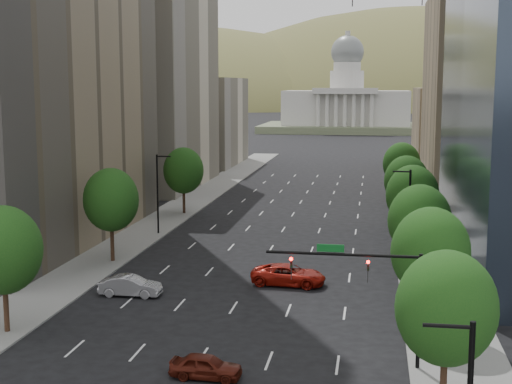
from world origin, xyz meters
The scene contains 23 objects.
sidewalk_left centered at (-15.50, 60.00, 0.07)m, with size 6.00×200.00×0.15m, color slate.
sidewalk_right centered at (15.50, 60.00, 0.07)m, with size 6.00×200.00×0.15m, color slate.
midrise_cream_left centered at (-25.00, 103.00, 17.50)m, with size 14.00×30.00×35.00m, color beige.
filler_left centered at (-25.00, 136.00, 9.00)m, with size 14.00×26.00×18.00m, color beige.
parking_tan_right centered at (25.00, 100.00, 15.00)m, with size 14.00×30.00×30.00m, color #8C7759.
filler_right centered at (25.00, 133.00, 8.00)m, with size 14.00×26.00×16.00m, color #8C7759.
tree_right_0 centered at (14.00, 25.00, 5.39)m, with size 5.20×5.20×8.39m.
tree_right_1 centered at (14.00, 36.00, 5.75)m, with size 5.20×5.20×8.75m.
tree_right_2 centered at (14.00, 48.00, 5.60)m, with size 5.20×5.20×8.61m.
tree_right_3 centered at (14.00, 60.00, 5.89)m, with size 5.20×5.20×8.89m.
tree_right_4 centered at (14.00, 74.00, 5.46)m, with size 5.20×5.20×8.46m.
tree_right_5 centered at (14.00, 90.00, 5.75)m, with size 5.20×5.20×8.75m.
tree_left_0 centered at (-14.00, 32.00, 5.75)m, with size 5.20×5.20×8.75m.
tree_left_1 centered at (-14.00, 52.00, 5.96)m, with size 5.20×5.20×8.97m.
tree_left_2 centered at (-14.00, 78.00, 5.68)m, with size 5.20×5.20×8.68m.
streetlight_rn centered at (13.44, 55.00, 4.84)m, with size 1.70×0.20×9.00m.
streetlight_ln centered at (-13.44, 65.00, 4.84)m, with size 1.70×0.20×9.00m.
traffic_signal centered at (10.53, 30.00, 5.17)m, with size 9.12×0.40×7.38m.
capitol centered at (0.00, 249.71, 8.58)m, with size 60.00×40.00×35.20m.
foothills centered at (34.67, 599.39, -37.78)m, with size 720.00×413.00×263.00m.
car_maroon centered at (1.00, 26.81, 0.71)m, with size 1.68×4.17×1.42m, color #4A150C.
car_silver centered at (-8.66, 41.70, 0.82)m, with size 1.73×4.96×1.63m, color gray.
car_red_far centered at (3.36, 46.89, 0.86)m, with size 2.86×6.20×1.72m, color maroon.
Camera 1 is at (10.19, -11.39, 16.63)m, focal length 50.58 mm.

